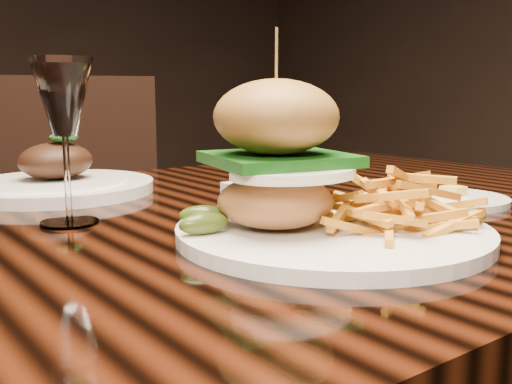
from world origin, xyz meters
TOP-DOWN VIEW (x-y plane):
  - dining_table at (0.00, 0.00)m, footprint 1.60×0.90m
  - burger_plate at (0.08, -0.18)m, footprint 0.34×0.34m
  - side_saucer at (0.37, -0.14)m, footprint 0.17×0.17m
  - ramekin at (0.12, -0.03)m, footprint 0.09×0.09m
  - wine_glass at (-0.11, 0.05)m, footprint 0.07×0.07m
  - far_dish at (-0.05, 0.29)m, footprint 0.30×0.30m
  - chair_far at (0.21, 0.89)m, footprint 0.57×0.57m

SIDE VIEW (x-z plane):
  - chair_far at x=0.21m, z-range 0.06..1.01m
  - dining_table at x=0.00m, z-range 0.30..1.05m
  - side_saucer at x=0.37m, z-range 0.74..0.77m
  - far_dish at x=-0.05m, z-range 0.72..0.82m
  - ramekin at x=0.12m, z-range 0.75..0.79m
  - burger_plate at x=0.08m, z-range 0.69..0.92m
  - wine_glass at x=-0.11m, z-range 0.80..1.00m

